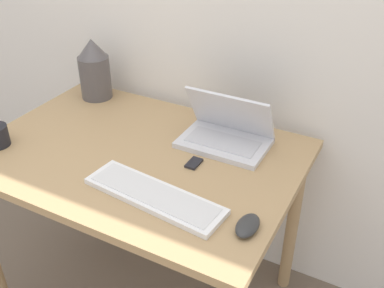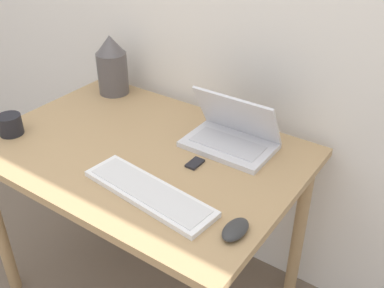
{
  "view_description": "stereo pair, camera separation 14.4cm",
  "coord_description": "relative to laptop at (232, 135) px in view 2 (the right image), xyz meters",
  "views": [
    {
      "loc": [
        0.8,
        -0.7,
        1.61
      ],
      "look_at": [
        0.22,
        0.39,
        0.84
      ],
      "focal_mm": 42.0,
      "sensor_mm": 36.0,
      "label": 1
    },
    {
      "loc": [
        0.92,
        -0.62,
        1.61
      ],
      "look_at": [
        0.22,
        0.39,
        0.84
      ],
      "focal_mm": 42.0,
      "sensor_mm": 36.0,
      "label": 2
    }
  ],
  "objects": [
    {
      "name": "keyboard",
      "position": [
        -0.06,
        -0.4,
        -0.04
      ],
      "size": [
        0.47,
        0.18,
        0.02
      ],
      "color": "white",
      "rests_on": "desk"
    },
    {
      "name": "mug",
      "position": [
        -0.72,
        -0.4,
        -0.01
      ],
      "size": [
        0.09,
        0.09,
        0.08
      ],
      "color": "black",
      "rests_on": "desk"
    },
    {
      "name": "vase",
      "position": [
        -0.66,
        0.09,
        0.08
      ],
      "size": [
        0.13,
        0.13,
        0.26
      ],
      "color": "#514C4C",
      "rests_on": "desk"
    },
    {
      "name": "desk",
      "position": [
        -0.25,
        -0.2,
        -0.14
      ],
      "size": [
        1.13,
        0.78,
        0.74
      ],
      "color": "tan",
      "rests_on": "ground_plane"
    },
    {
      "name": "mouse",
      "position": [
        0.24,
        -0.39,
        -0.03
      ],
      "size": [
        0.06,
        0.11,
        0.03
      ],
      "color": "#2D2D2D",
      "rests_on": "desk"
    },
    {
      "name": "mp3_player",
      "position": [
        -0.04,
        -0.18,
        -0.04
      ],
      "size": [
        0.04,
        0.07,
        0.01
      ],
      "color": "black",
      "rests_on": "desk"
    },
    {
      "name": "laptop",
      "position": [
        0.0,
        0.0,
        0.0
      ],
      "size": [
        0.32,
        0.21,
        0.2
      ],
      "color": "silver",
      "rests_on": "desk"
    }
  ]
}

